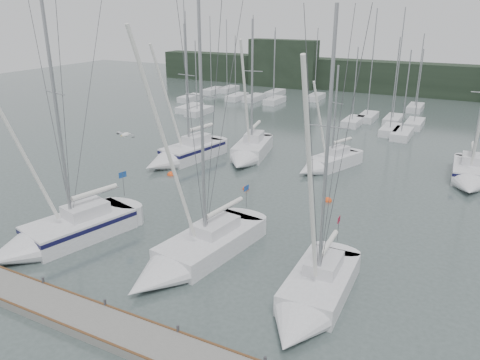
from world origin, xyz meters
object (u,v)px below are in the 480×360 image
object	(u,v)px
sailboat_near_left	(53,237)
sailboat_mid_a	(181,155)
sailboat_mid_b	(248,153)
sailboat_mid_d	(470,176)
buoy_c	(171,175)
sailboat_near_center	(186,258)
sailboat_mid_c	(325,164)
sailboat_near_right	(310,302)
buoy_b	(328,201)
buoy_a	(246,189)

from	to	relation	value
sailboat_near_left	sailboat_mid_a	xyz separation A→B (m)	(-2.38, 16.64, 0.04)
sailboat_near_left	sailboat_mid_b	world-z (taller)	sailboat_near_left
sailboat_mid_d	buoy_c	size ratio (longest dim) A/B	19.70
sailboat_near_center	sailboat_mid_c	size ratio (longest dim) A/B	1.62
sailboat_near_center	sailboat_mid_d	world-z (taller)	sailboat_near_center
sailboat_near_right	sailboat_mid_b	world-z (taller)	sailboat_near_right
sailboat_mid_b	buoy_b	size ratio (longest dim) A/B	22.31
sailboat_near_center	sailboat_mid_a	size ratio (longest dim) A/B	1.20
sailboat_mid_a	buoy_c	xyz separation A→B (m)	(1.17, -3.27, -0.66)
sailboat_near_right	buoy_c	distance (m)	20.70
sailboat_near_right	sailboat_mid_c	distance (m)	20.41
sailboat_near_left	sailboat_mid_d	distance (m)	30.89
buoy_a	sailboat_near_center	bearing A→B (deg)	-78.88
sailboat_mid_b	sailboat_near_left	bearing A→B (deg)	-109.44
sailboat_mid_c	buoy_b	bearing A→B (deg)	-48.80
sailboat_mid_d	buoy_c	world-z (taller)	sailboat_mid_d
sailboat_near_center	sailboat_mid_b	world-z (taller)	sailboat_near_center
sailboat_near_right	sailboat_mid_b	xyz separation A→B (m)	(-12.70, 19.16, 0.09)
sailboat_near_center	sailboat_near_right	bearing A→B (deg)	2.68
sailboat_near_left	sailboat_mid_a	size ratio (longest dim) A/B	1.17
sailboat_near_center	buoy_b	size ratio (longest dim) A/B	26.09
sailboat_mid_b	buoy_a	xyz separation A→B (m)	(3.18, -6.78, -0.61)
sailboat_mid_a	sailboat_mid_d	distance (m)	24.11
sailboat_near_right	sailboat_mid_a	size ratio (longest dim) A/B	1.12
buoy_a	buoy_c	size ratio (longest dim) A/B	0.90
buoy_b	buoy_c	world-z (taller)	buoy_c
buoy_a	buoy_c	bearing A→B (deg)	179.80
sailboat_mid_d	buoy_a	size ratio (longest dim) A/B	21.95
sailboat_mid_b	buoy_a	size ratio (longest dim) A/B	24.33
sailboat_near_center	sailboat_mid_d	bearing A→B (deg)	66.88
sailboat_near_left	sailboat_near_right	size ratio (longest dim) A/B	1.05
sailboat_mid_c	sailboat_near_left	bearing A→B (deg)	-93.99
buoy_b	sailboat_near_center	bearing A→B (deg)	-108.05
sailboat_mid_b	sailboat_mid_a	bearing A→B (deg)	-157.24
buoy_a	buoy_b	size ratio (longest dim) A/B	0.92
buoy_b	sailboat_mid_a	bearing A→B (deg)	169.65
sailboat_near_left	sailboat_mid_d	bearing A→B (deg)	62.22
buoy_b	buoy_a	bearing A→B (deg)	-174.21
sailboat_near_left	buoy_a	size ratio (longest dim) A/B	27.71
sailboat_near_right	sailboat_mid_c	xyz separation A→B (m)	(-5.59, 19.63, -0.01)
sailboat_mid_b	buoy_c	xyz separation A→B (m)	(-3.86, -6.75, -0.61)
sailboat_mid_a	buoy_b	distance (m)	14.78
sailboat_near_right	sailboat_mid_d	distance (m)	22.45
sailboat_mid_a	buoy_a	world-z (taller)	sailboat_mid_a
sailboat_near_left	buoy_b	size ratio (longest dim) A/B	25.40
sailboat_mid_a	buoy_b	xyz separation A→B (m)	(14.52, -2.65, -0.66)
sailboat_mid_c	buoy_b	size ratio (longest dim) A/B	16.07
sailboat_near_left	buoy_b	world-z (taller)	sailboat_near_left
sailboat_mid_a	buoy_c	bearing A→B (deg)	-59.37
sailboat_mid_d	buoy_c	distance (m)	24.06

